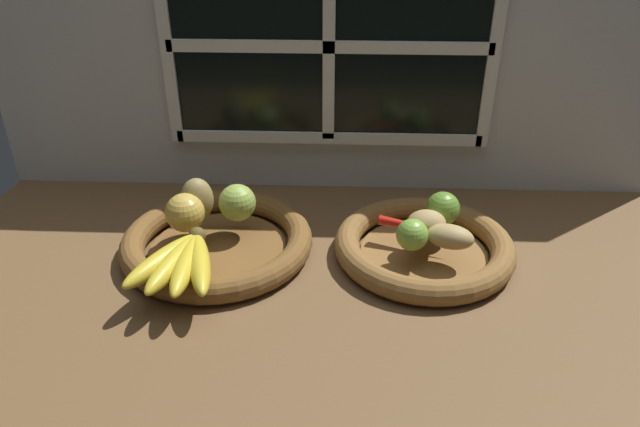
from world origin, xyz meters
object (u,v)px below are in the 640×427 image
(fruit_bowl_left, at_px, (217,242))
(chili_pepper, at_px, (419,227))
(lime_near, at_px, (412,235))
(potato_small, at_px, (450,237))
(apple_golden_left, at_px, (185,213))
(banana_bunch_front, at_px, (181,262))
(lime_far, at_px, (443,209))
(fruit_bowl_right, at_px, (424,247))
(potato_large, at_px, (426,224))
(apple_green_back, at_px, (237,203))
(pear_brown, at_px, (197,200))

(fruit_bowl_left, height_order, chili_pepper, chili_pepper)
(fruit_bowl_left, bearing_deg, lime_near, -7.23)
(potato_small, bearing_deg, apple_golden_left, 175.30)
(banana_bunch_front, distance_m, lime_far, 0.47)
(potato_small, height_order, lime_far, lime_far)
(fruit_bowl_right, xyz_separation_m, banana_bunch_front, (-0.40, -0.12, 0.04))
(apple_golden_left, distance_m, potato_large, 0.43)
(apple_green_back, xyz_separation_m, potato_large, (0.34, -0.04, -0.01))
(fruit_bowl_left, distance_m, potato_large, 0.38)
(apple_golden_left, distance_m, pear_brown, 0.04)
(fruit_bowl_right, xyz_separation_m, chili_pepper, (-0.01, 0.01, 0.03))
(apple_green_back, distance_m, chili_pepper, 0.33)
(apple_green_back, bearing_deg, apple_golden_left, -153.98)
(apple_golden_left, distance_m, lime_far, 0.46)
(potato_large, bearing_deg, apple_golden_left, 179.74)
(fruit_bowl_left, xyz_separation_m, potato_large, (0.37, 0.00, 0.05))
(apple_green_back, relative_size, lime_near, 1.25)
(pear_brown, bearing_deg, potato_large, -5.37)
(potato_large, height_order, lime_far, lime_far)
(lime_near, distance_m, chili_pepper, 0.06)
(fruit_bowl_left, relative_size, potato_large, 4.99)
(lime_near, relative_size, chili_pepper, 0.37)
(fruit_bowl_left, distance_m, fruit_bowl_right, 0.37)
(pear_brown, xyz_separation_m, chili_pepper, (0.40, -0.03, -0.03))
(lime_near, xyz_separation_m, chili_pepper, (0.02, 0.06, -0.02))
(apple_green_back, xyz_separation_m, lime_near, (0.31, -0.09, -0.01))
(pear_brown, bearing_deg, banana_bunch_front, -87.10)
(fruit_bowl_left, height_order, fruit_bowl_right, same)
(fruit_bowl_right, distance_m, potato_small, 0.07)
(potato_small, xyz_separation_m, potato_large, (-0.04, 0.04, 0.00))
(potato_large, height_order, chili_pepper, potato_large)
(apple_green_back, xyz_separation_m, lime_far, (0.37, -0.00, -0.00))
(apple_golden_left, relative_size, apple_green_back, 1.02)
(lime_near, distance_m, lime_far, 0.11)
(potato_small, distance_m, lime_far, 0.08)
(lime_far, bearing_deg, potato_large, -127.87)
(potato_small, bearing_deg, pear_brown, 170.53)
(pear_brown, relative_size, lime_far, 1.35)
(chili_pepper, bearing_deg, fruit_bowl_right, -36.40)
(apple_green_back, bearing_deg, pear_brown, -175.75)
(fruit_bowl_right, distance_m, chili_pepper, 0.04)
(chili_pepper, bearing_deg, pear_brown, -165.67)
(apple_green_back, bearing_deg, potato_small, -12.03)
(apple_golden_left, distance_m, banana_bunch_front, 0.13)
(banana_bunch_front, height_order, potato_large, potato_large)
(potato_small, distance_m, potato_large, 0.05)
(apple_golden_left, bearing_deg, chili_pepper, 1.60)
(pear_brown, distance_m, potato_large, 0.41)
(chili_pepper, bearing_deg, potato_small, -29.39)
(lime_far, bearing_deg, fruit_bowl_left, -173.88)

